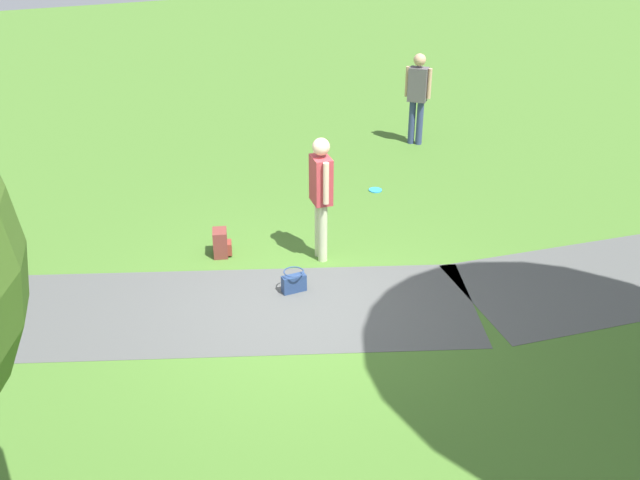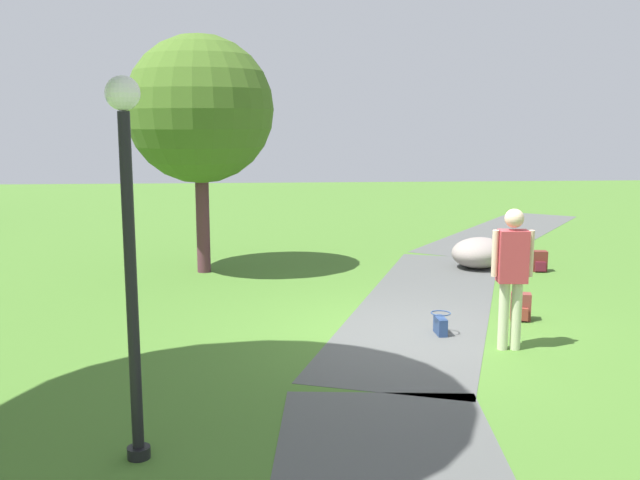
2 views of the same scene
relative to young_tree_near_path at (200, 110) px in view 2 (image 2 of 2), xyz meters
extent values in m
plane|color=#446F28|center=(-4.32, -3.15, -3.07)|extent=(48.00, 48.00, 0.00)
cube|color=#4E504E|center=(-2.59, -3.77, -3.06)|extent=(8.20, 4.59, 0.01)
cube|color=#4E504E|center=(4.44, -7.43, -3.06)|extent=(7.69, 6.25, 0.01)
cylinder|color=#552E37|center=(0.00, 0.00, -2.01)|extent=(0.25, 0.25, 2.12)
sphere|color=#456723|center=(0.00, 0.00, 0.01)|extent=(2.74, 2.74, 2.74)
cylinder|color=black|center=(-7.67, -0.09, -3.02)|extent=(0.20, 0.20, 0.10)
cylinder|color=black|center=(-7.67, -0.09, -1.59)|extent=(0.10, 0.10, 2.95)
sphere|color=white|center=(-7.67, -0.09, 0.03)|extent=(0.28, 0.28, 0.28)
ellipsoid|color=gray|center=(0.01, -5.40, -2.77)|extent=(1.62, 1.62, 0.59)
cylinder|color=beige|center=(-5.03, -4.35, -2.63)|extent=(0.13, 0.13, 0.88)
cylinder|color=beige|center=(-5.01, -4.19, -2.63)|extent=(0.13, 0.13, 0.88)
cube|color=#AE373D|center=(-5.02, -4.27, -1.86)|extent=(0.27, 0.38, 0.66)
cylinder|color=beige|center=(-5.04, -4.49, -1.82)|extent=(0.08, 0.08, 0.59)
cylinder|color=beige|center=(-5.00, -4.05, -1.82)|extent=(0.08, 0.08, 0.59)
sphere|color=beige|center=(-5.02, -4.27, -1.38)|extent=(0.24, 0.24, 0.24)
cube|color=navy|center=(-4.33, -3.56, -2.95)|extent=(0.32, 0.13, 0.24)
torus|color=navy|center=(-4.33, -3.56, -2.77)|extent=(0.28, 0.28, 0.02)
cube|color=maroon|center=(-0.43, -6.44, -2.87)|extent=(0.23, 0.30, 0.40)
cube|color=maroon|center=(-0.56, -6.43, -2.95)|extent=(0.08, 0.20, 0.18)
cube|color=brown|center=(-3.72, -4.89, -2.87)|extent=(0.27, 0.32, 0.40)
cube|color=maroon|center=(-3.84, -4.86, -2.95)|extent=(0.11, 0.20, 0.18)
camera|label=1|loc=(-1.51, 4.05, 1.94)|focal=40.38mm
camera|label=2|loc=(-13.52, -1.23, -0.18)|focal=39.95mm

